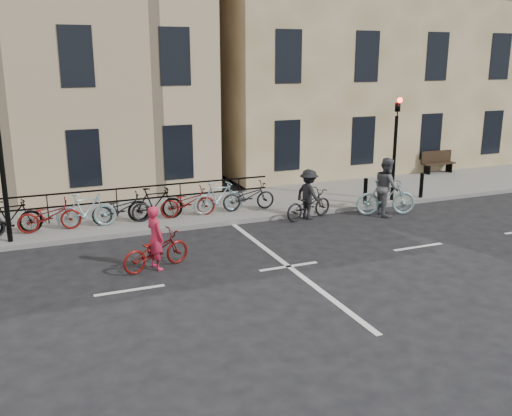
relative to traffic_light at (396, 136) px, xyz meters
name	(u,v)px	position (x,y,z in m)	size (l,w,h in m)	color
ground	(289,267)	(-6.20, -4.34, -2.45)	(120.00, 120.00, 0.00)	black
sidewalk	(95,220)	(-10.20, 1.66, -2.38)	(46.00, 4.00, 0.15)	slate
building_east	(342,35)	(2.80, 8.66, 3.70)	(14.00, 10.00, 12.00)	tan
traffic_light	(396,136)	(0.00, 0.00, 0.00)	(0.18, 0.30, 3.90)	black
bollard_east	(365,191)	(-1.20, -0.09, -1.85)	(0.14, 0.14, 0.90)	black
bollard_west	(421,185)	(1.20, -0.09, -1.85)	(0.14, 0.14, 0.90)	black
bench	(437,161)	(4.80, 3.39, -1.78)	(1.60, 0.41, 0.97)	black
parked_bikes	(121,208)	(-9.50, 0.70, -1.81)	(10.40, 1.23, 1.05)	black
cyclist_pink	(156,247)	(-9.32, -3.19, -1.89)	(1.93, 1.15, 1.62)	maroon
cyclist_grey	(386,192)	(-1.09, -1.17, -1.67)	(2.09, 1.13, 1.94)	#87AEB1
cyclist_dark	(309,200)	(-3.70, -0.60, -1.81)	(1.95, 1.18, 1.64)	black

